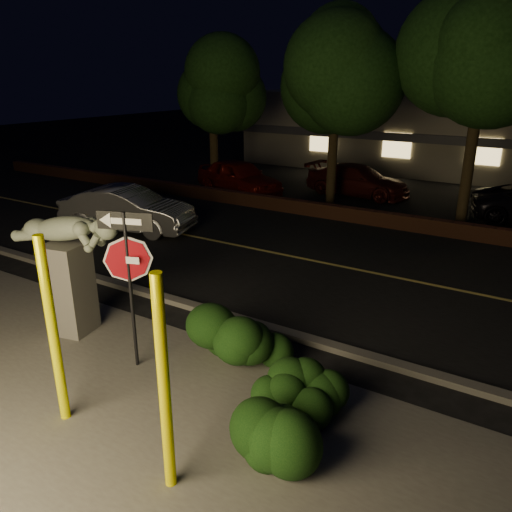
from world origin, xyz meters
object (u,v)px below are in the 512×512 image
(yellow_pole_left, at_px, (53,333))
(sculpture, at_px, (68,260))
(signpost, at_px, (128,260))
(parked_car_darkred, at_px, (358,180))
(silver_sedan, at_px, (127,209))
(parked_car_red, at_px, (239,177))
(yellow_pole_right, at_px, (164,387))

(yellow_pole_left, distance_m, sculpture, 2.79)
(signpost, bearing_deg, sculpture, 151.55)
(yellow_pole_left, relative_size, parked_car_darkred, 0.65)
(sculpture, xyz_separation_m, parked_car_darkred, (0.39, 14.40, -0.88))
(silver_sedan, xyz_separation_m, parked_car_darkred, (4.54, 8.85, -0.07))
(silver_sedan, bearing_deg, sculpture, -157.55)
(sculpture, distance_m, parked_car_red, 12.67)
(sculpture, bearing_deg, silver_sedan, 114.72)
(yellow_pole_left, xyz_separation_m, sculpture, (-2.04, 1.90, 0.08))
(parked_car_darkred, bearing_deg, signpost, -169.38)
(signpost, height_order, parked_car_red, signpost)
(sculpture, xyz_separation_m, parked_car_red, (-4.05, 11.98, -0.79))
(silver_sedan, height_order, parked_car_red, parked_car_red)
(yellow_pole_right, bearing_deg, parked_car_red, 120.56)
(yellow_pole_left, distance_m, silver_sedan, 9.71)
(signpost, distance_m, parked_car_darkred, 14.83)
(parked_car_red, bearing_deg, yellow_pole_right, -131.53)
(silver_sedan, height_order, parked_car_darkred, silver_sedan)
(yellow_pole_left, xyz_separation_m, yellow_pole_right, (2.20, -0.16, -0.00))
(yellow_pole_left, relative_size, silver_sedan, 0.66)
(yellow_pole_left, height_order, sculpture, yellow_pole_left)
(silver_sedan, relative_size, parked_car_darkred, 0.98)
(yellow_pole_right, xyz_separation_m, signpost, (-2.31, 1.78, 0.56))
(yellow_pole_left, xyz_separation_m, silver_sedan, (-6.19, 7.45, -0.72))
(silver_sedan, distance_m, parked_car_darkred, 9.94)
(yellow_pole_right, bearing_deg, signpost, 142.46)
(signpost, relative_size, parked_car_darkred, 0.63)
(sculpture, height_order, parked_car_darkred, sculpture)
(yellow_pole_left, height_order, signpost, yellow_pole_left)
(signpost, height_order, parked_car_darkred, signpost)
(yellow_pole_right, height_order, silver_sedan, yellow_pole_right)
(parked_car_red, bearing_deg, yellow_pole_left, -138.41)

